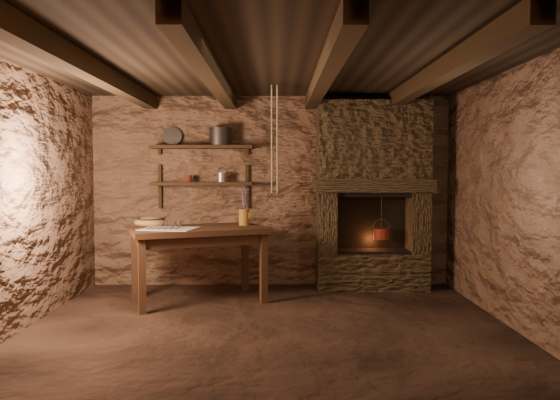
{
  "coord_description": "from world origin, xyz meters",
  "views": [
    {
      "loc": [
        0.08,
        -4.92,
        1.45
      ],
      "look_at": [
        0.11,
        0.9,
        1.14
      ],
      "focal_mm": 35.0,
      "sensor_mm": 36.0,
      "label": 1
    }
  ],
  "objects_px": {
    "red_pot": "(381,233)",
    "iron_stockpot": "(220,137)",
    "work_table": "(198,261)",
    "wooden_bowl": "(151,222)",
    "stoneware_jug": "(244,209)"
  },
  "relations": [
    {
      "from": "stoneware_jug",
      "to": "iron_stockpot",
      "type": "relative_size",
      "value": 1.63
    },
    {
      "from": "stoneware_jug",
      "to": "red_pot",
      "type": "distance_m",
      "value": 1.73
    },
    {
      "from": "iron_stockpot",
      "to": "work_table",
      "type": "bearing_deg",
      "value": -103.81
    },
    {
      "from": "iron_stockpot",
      "to": "red_pot",
      "type": "distance_m",
      "value": 2.3
    },
    {
      "from": "work_table",
      "to": "wooden_bowl",
      "type": "relative_size",
      "value": 4.5
    },
    {
      "from": "stoneware_jug",
      "to": "iron_stockpot",
      "type": "distance_m",
      "value": 1.04
    },
    {
      "from": "stoneware_jug",
      "to": "wooden_bowl",
      "type": "height_order",
      "value": "stoneware_jug"
    },
    {
      "from": "stoneware_jug",
      "to": "red_pot",
      "type": "relative_size",
      "value": 0.8
    },
    {
      "from": "wooden_bowl",
      "to": "iron_stockpot",
      "type": "bearing_deg",
      "value": 39.64
    },
    {
      "from": "stoneware_jug",
      "to": "iron_stockpot",
      "type": "height_order",
      "value": "iron_stockpot"
    },
    {
      "from": "red_pot",
      "to": "iron_stockpot",
      "type": "bearing_deg",
      "value": 176.53
    },
    {
      "from": "work_table",
      "to": "stoneware_jug",
      "type": "bearing_deg",
      "value": 3.76
    },
    {
      "from": "iron_stockpot",
      "to": "red_pot",
      "type": "height_order",
      "value": "iron_stockpot"
    },
    {
      "from": "stoneware_jug",
      "to": "work_table",
      "type": "bearing_deg",
      "value": -143.21
    },
    {
      "from": "red_pot",
      "to": "stoneware_jug",
      "type": "bearing_deg",
      "value": -167.08
    }
  ]
}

